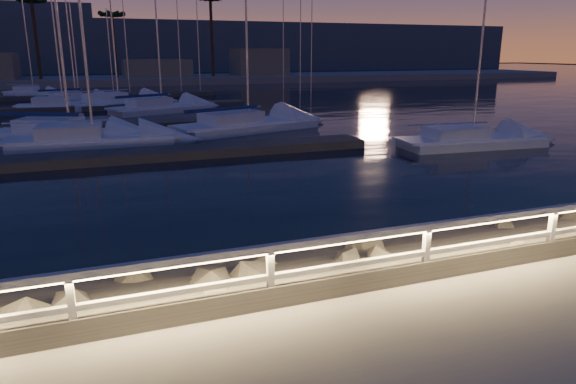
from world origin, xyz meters
name	(u,v)px	position (x,y,z in m)	size (l,w,h in m)	color
ground	(211,315)	(0.00, 0.00, 0.00)	(400.00, 400.00, 0.00)	gray
harbor_water	(118,124)	(0.00, 31.22, -0.97)	(400.00, 440.00, 0.60)	black
guard_rail	(205,271)	(-0.07, 0.00, 0.77)	(44.11, 0.12, 1.06)	white
floating_docks	(116,114)	(0.00, 32.50, -0.40)	(22.00, 36.00, 0.40)	#5E564E
far_shore	(102,78)	(-0.12, 74.05, 0.29)	(160.00, 14.00, 5.20)	gray
palm_left	(32,4)	(-8.00, 72.00, 10.14)	(3.00, 3.00, 11.20)	#462F20
palm_center	(112,17)	(2.00, 73.00, 8.78)	(3.00, 3.00, 9.70)	#462F20
palm_right	(210,3)	(16.00, 72.00, 11.03)	(3.00, 3.00, 12.20)	#462F20
sailboat_c	(89,139)	(-1.87, 19.89, -0.16)	(8.42, 3.02, 14.03)	white
sailboat_d	(469,139)	(16.02, 13.41, -0.20)	(8.01, 3.01, 13.25)	white
sailboat_f	(66,134)	(-2.97, 21.95, -0.14)	(8.64, 5.45, 14.34)	white
sailboat_g	(159,107)	(3.33, 34.33, -0.16)	(8.67, 5.43, 14.32)	white
sailboat_h	(245,124)	(6.95, 22.54, -0.15)	(9.73, 5.40, 15.88)	white
sailboat_j	(61,105)	(-4.02, 38.59, -0.18)	(7.32, 3.07, 12.11)	white
sailboat_k	(116,102)	(0.31, 39.58, -0.14)	(9.36, 5.67, 15.41)	white
sailboat_m	(32,92)	(-7.62, 55.07, -0.20)	(6.35, 4.05, 10.60)	white
sailboat_n	(74,99)	(-3.18, 44.96, -0.19)	(7.30, 4.11, 12.01)	white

